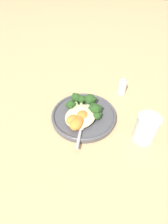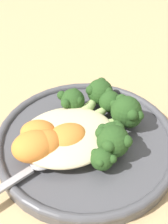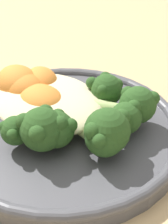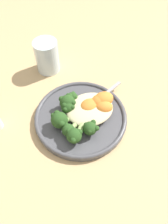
% 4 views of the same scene
% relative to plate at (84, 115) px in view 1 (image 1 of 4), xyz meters
% --- Properties ---
extents(ground_plane, '(4.00, 4.00, 0.00)m').
position_rel_plate_xyz_m(ground_plane, '(0.00, 0.01, -0.01)').
color(ground_plane, tan).
extents(plate, '(0.24, 0.24, 0.02)m').
position_rel_plate_xyz_m(plate, '(0.00, 0.00, 0.00)').
color(plate, '#4C4C51').
rests_on(plate, ground_plane).
extents(quinoa_mound, '(0.13, 0.11, 0.02)m').
position_rel_plate_xyz_m(quinoa_mound, '(-0.03, -0.00, 0.02)').
color(quinoa_mound, beige).
rests_on(quinoa_mound, plate).
extents(broccoli_stalk_0, '(0.06, 0.09, 0.03)m').
position_rel_plate_xyz_m(broccoli_stalk_0, '(-0.01, -0.04, 0.02)').
color(broccoli_stalk_0, '#ADC675').
rests_on(broccoli_stalk_0, plate).
extents(broccoli_stalk_1, '(0.08, 0.07, 0.04)m').
position_rel_plate_xyz_m(broccoli_stalk_1, '(0.02, -0.03, 0.03)').
color(broccoli_stalk_1, '#ADC675').
rests_on(broccoli_stalk_1, plate).
extents(broccoli_stalk_2, '(0.09, 0.06, 0.03)m').
position_rel_plate_xyz_m(broccoli_stalk_2, '(0.02, -0.02, 0.03)').
color(broccoli_stalk_2, '#ADC675').
rests_on(broccoli_stalk_2, plate).
extents(broccoli_stalk_3, '(0.13, 0.04, 0.04)m').
position_rel_plate_xyz_m(broccoli_stalk_3, '(0.05, 0.00, 0.03)').
color(broccoli_stalk_3, '#ADC675').
rests_on(broccoli_stalk_3, plate).
extents(broccoli_stalk_4, '(0.12, 0.05, 0.04)m').
position_rel_plate_xyz_m(broccoli_stalk_4, '(0.05, 0.01, 0.03)').
color(broccoli_stalk_4, '#ADC675').
rests_on(broccoli_stalk_4, plate).
extents(broccoli_stalk_5, '(0.10, 0.07, 0.03)m').
position_rel_plate_xyz_m(broccoli_stalk_5, '(0.04, 0.03, 0.02)').
color(broccoli_stalk_5, '#ADC675').
rests_on(broccoli_stalk_5, plate).
extents(broccoli_stalk_6, '(0.10, 0.09, 0.04)m').
position_rel_plate_xyz_m(broccoli_stalk_6, '(0.03, 0.05, 0.03)').
color(broccoli_stalk_6, '#ADC675').
rests_on(broccoli_stalk_6, plate).
extents(broccoli_stalk_7, '(0.05, 0.08, 0.03)m').
position_rel_plate_xyz_m(broccoli_stalk_7, '(-0.01, 0.05, 0.03)').
color(broccoli_stalk_7, '#ADC675').
rests_on(broccoli_stalk_7, plate).
extents(sweet_potato_chunk_0, '(0.05, 0.04, 0.03)m').
position_rel_plate_xyz_m(sweet_potato_chunk_0, '(-0.06, -0.01, 0.03)').
color(sweet_potato_chunk_0, orange).
rests_on(sweet_potato_chunk_0, plate).
extents(sweet_potato_chunk_1, '(0.06, 0.05, 0.03)m').
position_rel_plate_xyz_m(sweet_potato_chunk_1, '(-0.03, -0.01, 0.03)').
color(sweet_potato_chunk_1, orange).
rests_on(sweet_potato_chunk_1, plate).
extents(sweet_potato_chunk_2, '(0.06, 0.05, 0.03)m').
position_rel_plate_xyz_m(sweet_potato_chunk_2, '(-0.06, 0.02, 0.03)').
color(sweet_potato_chunk_2, orange).
rests_on(sweet_potato_chunk_2, plate).
extents(sweet_potato_chunk_3, '(0.06, 0.05, 0.04)m').
position_rel_plate_xyz_m(sweet_potato_chunk_3, '(-0.07, -0.01, 0.03)').
color(sweet_potato_chunk_3, orange).
rests_on(sweet_potato_chunk_3, plate).
extents(spoon, '(0.11, 0.06, 0.01)m').
position_rel_plate_xyz_m(spoon, '(-0.07, -0.03, 0.01)').
color(spoon, '#A3A3A8').
rests_on(spoon, plate).
extents(water_glass, '(0.07, 0.07, 0.10)m').
position_rel_plate_xyz_m(water_glass, '(0.01, -0.22, 0.04)').
color(water_glass, silver).
rests_on(water_glass, ground_plane).
extents(salt_shaker, '(0.03, 0.03, 0.08)m').
position_rel_plate_xyz_m(salt_shaker, '(0.21, -0.07, 0.03)').
color(salt_shaker, white).
rests_on(salt_shaker, ground_plane).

